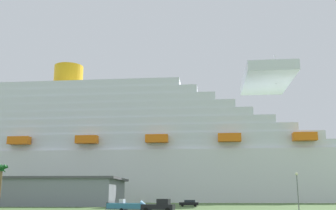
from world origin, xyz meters
TOP-DOWN VIEW (x-y plane):
  - ground_plane at (0.00, 30.00)m, footprint 600.00×600.00m
  - cruise_ship at (-21.82, 76.78)m, footprint 221.61×43.60m
  - terminal_building at (-42.44, 25.41)m, footprint 58.55×25.60m
  - pickup_truck at (-0.07, -13.27)m, footprint 5.89×3.16m
  - small_boat_on_trailer at (-5.36, -12.17)m, footprint 8.63×3.37m
  - palm_tree at (-38.11, 7.54)m, footprint 3.04×2.84m
  - street_lamp at (25.91, -2.43)m, footprint 0.56×0.56m
  - parked_car_black_coupe at (4.72, 17.25)m, footprint 4.71×2.20m

SIDE VIEW (x-z plane):
  - ground_plane at x=0.00m, z-range 0.00..0.00m
  - parked_car_black_coupe at x=4.72m, z-range 0.04..1.62m
  - small_boat_on_trailer at x=-5.36m, z-range -0.12..2.03m
  - pickup_truck at x=-0.07m, z-range -0.06..2.14m
  - terminal_building at x=-42.44m, z-range 0.02..7.26m
  - street_lamp at x=25.91m, z-range 1.15..8.29m
  - palm_tree at x=-38.11m, z-range 2.80..12.54m
  - cruise_ship at x=-21.82m, z-range -13.27..49.81m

